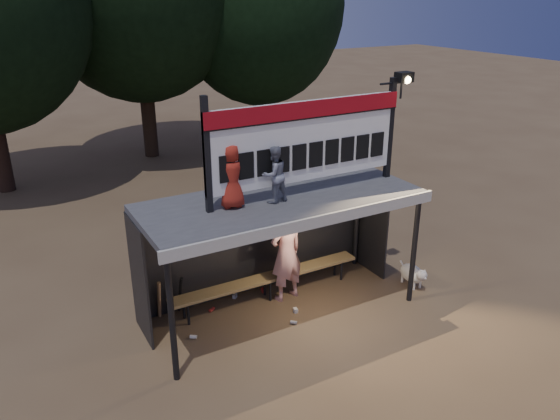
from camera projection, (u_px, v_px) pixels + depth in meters
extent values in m
plane|color=#4E3A27|center=(281.00, 311.00, 10.43)|extent=(80.00, 80.00, 0.00)
imported|color=white|center=(286.00, 253.00, 10.51)|extent=(0.79, 0.59, 1.99)
imported|color=gray|center=(274.00, 175.00, 9.18)|extent=(0.53, 0.45, 0.99)
imported|color=maroon|center=(232.00, 176.00, 8.94)|extent=(0.57, 0.41, 1.08)
cube|color=#3E3D40|center=(281.00, 201.00, 9.58)|extent=(5.00, 2.00, 0.12)
cube|color=beige|center=(312.00, 223.00, 8.77)|extent=(5.10, 0.06, 0.20)
cylinder|color=black|center=(172.00, 319.00, 8.20)|extent=(0.10, 0.10, 2.20)
cylinder|color=black|center=(414.00, 250.00, 10.38)|extent=(0.10, 0.10, 2.20)
cylinder|color=black|center=(138.00, 270.00, 9.66)|extent=(0.10, 0.10, 2.20)
cylinder|color=black|center=(357.00, 218.00, 11.83)|extent=(0.10, 0.10, 2.20)
cube|color=black|center=(256.00, 239.00, 10.83)|extent=(5.00, 0.04, 2.20)
cube|color=black|center=(139.00, 281.00, 9.29)|extent=(0.04, 1.00, 2.20)
cube|color=black|center=(372.00, 223.00, 11.56)|extent=(0.04, 1.00, 2.20)
cylinder|color=black|center=(256.00, 190.00, 10.43)|extent=(5.00, 0.06, 0.06)
cube|color=black|center=(207.00, 156.00, 8.59)|extent=(0.10, 0.10, 1.90)
cube|color=black|center=(390.00, 129.00, 10.27)|extent=(0.10, 0.10, 1.90)
cube|color=white|center=(306.00, 141.00, 9.43)|extent=(3.80, 0.08, 1.40)
cube|color=#A30B15|center=(309.00, 109.00, 9.18)|extent=(3.80, 0.04, 0.28)
cube|color=black|center=(309.00, 118.00, 9.23)|extent=(3.80, 0.02, 0.03)
cube|color=black|center=(227.00, 169.00, 8.79)|extent=(0.27, 0.03, 0.45)
cube|color=black|center=(246.00, 166.00, 8.94)|extent=(0.27, 0.03, 0.45)
cube|color=black|center=(264.00, 163.00, 9.10)|extent=(0.27, 0.03, 0.45)
cube|color=black|center=(282.00, 160.00, 9.25)|extent=(0.27, 0.03, 0.45)
cube|color=black|center=(299.00, 157.00, 9.41)|extent=(0.27, 0.03, 0.45)
cube|color=black|center=(316.00, 154.00, 9.56)|extent=(0.27, 0.03, 0.45)
cube|color=black|center=(332.00, 152.00, 9.71)|extent=(0.27, 0.03, 0.45)
cube|color=black|center=(347.00, 149.00, 9.87)|extent=(0.27, 0.03, 0.45)
cube|color=black|center=(363.00, 147.00, 10.02)|extent=(0.27, 0.03, 0.45)
cube|color=black|center=(377.00, 144.00, 10.18)|extent=(0.27, 0.03, 0.45)
cylinder|color=black|center=(391.00, 83.00, 9.93)|extent=(0.50, 0.04, 0.04)
cylinder|color=black|center=(401.00, 90.00, 10.10)|extent=(0.04, 0.04, 0.30)
cube|color=black|center=(404.00, 77.00, 9.96)|extent=(0.30, 0.22, 0.18)
sphere|color=#FFD88C|center=(407.00, 80.00, 9.90)|extent=(0.14, 0.14, 0.14)
cube|color=olive|center=(267.00, 278.00, 10.71)|extent=(4.00, 0.35, 0.06)
cylinder|color=black|center=(188.00, 314.00, 9.92)|extent=(0.05, 0.05, 0.45)
cylinder|color=black|center=(184.00, 308.00, 10.12)|extent=(0.05, 0.05, 0.45)
cylinder|color=black|center=(270.00, 290.00, 10.70)|extent=(0.05, 0.05, 0.45)
cylinder|color=black|center=(265.00, 285.00, 10.89)|extent=(0.05, 0.05, 0.45)
cylinder|color=black|center=(341.00, 270.00, 11.47)|extent=(0.05, 0.05, 0.45)
cylinder|color=black|center=(335.00, 265.00, 11.66)|extent=(0.05, 0.05, 0.45)
cylinder|color=black|center=(147.00, 99.00, 19.39)|extent=(0.50, 0.50, 4.18)
cylinder|color=black|center=(260.00, 102.00, 20.52)|extent=(0.50, 0.50, 3.52)
ellipsoid|color=black|center=(259.00, 5.00, 19.23)|extent=(6.08, 6.08, 7.04)
ellipsoid|color=#EFE8CF|center=(412.00, 273.00, 11.24)|extent=(0.36, 0.58, 0.36)
sphere|color=beige|center=(422.00, 275.00, 10.98)|extent=(0.22, 0.22, 0.22)
cone|color=silver|center=(425.00, 278.00, 10.91)|extent=(0.10, 0.10, 0.10)
cone|color=beige|center=(421.00, 272.00, 10.91)|extent=(0.06, 0.06, 0.07)
cone|color=beige|center=(425.00, 271.00, 10.95)|extent=(0.06, 0.06, 0.07)
cylinder|color=beige|center=(414.00, 286.00, 11.13)|extent=(0.05, 0.05, 0.18)
cylinder|color=white|center=(420.00, 284.00, 11.20)|extent=(0.05, 0.05, 0.18)
cylinder|color=silver|center=(402.00, 278.00, 11.42)|extent=(0.05, 0.05, 0.18)
cylinder|color=beige|center=(408.00, 276.00, 11.49)|extent=(0.05, 0.05, 0.18)
cylinder|color=beige|center=(402.00, 264.00, 11.46)|extent=(0.04, 0.16, 0.14)
cylinder|color=olive|center=(159.00, 300.00, 9.98)|extent=(0.08, 0.27, 0.84)
cylinder|color=#976D46|center=(170.00, 297.00, 10.07)|extent=(0.09, 0.30, 0.83)
cylinder|color=black|center=(180.00, 294.00, 10.16)|extent=(0.09, 0.33, 0.83)
cube|color=#A8221C|center=(263.00, 290.00, 11.07)|extent=(0.09, 0.11, 0.08)
cylinder|color=#B4B4B9|center=(294.00, 322.00, 10.00)|extent=(0.13, 0.13, 0.07)
cube|color=silver|center=(296.00, 310.00, 10.37)|extent=(0.09, 0.11, 0.08)
cylinder|color=#B4271E|center=(212.00, 310.00, 10.41)|extent=(0.14, 0.12, 0.07)
cube|color=#B5B5BA|center=(235.00, 296.00, 10.85)|extent=(0.12, 0.12, 0.08)
cylinder|color=silver|center=(193.00, 337.00, 9.59)|extent=(0.14, 0.12, 0.07)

